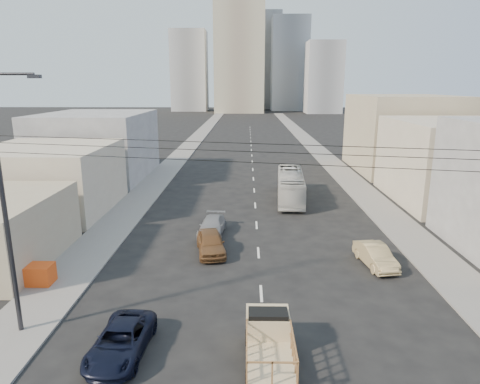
{
  "coord_description": "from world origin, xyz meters",
  "views": [
    {
      "loc": [
        -0.84,
        -13.87,
        11.39
      ],
      "look_at": [
        -1.34,
        17.4,
        3.5
      ],
      "focal_mm": 32.0,
      "sensor_mm": 36.0,
      "label": 1
    }
  ],
  "objects_px": {
    "navy_pickup": "(121,341)",
    "sedan_grey": "(212,226)",
    "sedan_brown": "(211,243)",
    "flatbed_pickup": "(269,340)",
    "crate_stack": "(37,274)",
    "sedan_tan": "(375,256)",
    "streetlamp_left": "(6,201)",
    "city_bus": "(290,186)"
  },
  "relations": [
    {
      "from": "sedan_tan",
      "to": "crate_stack",
      "type": "distance_m",
      "value": 20.72
    },
    {
      "from": "flatbed_pickup",
      "to": "sedan_tan",
      "type": "distance_m",
      "value": 12.49
    },
    {
      "from": "sedan_brown",
      "to": "crate_stack",
      "type": "xyz_separation_m",
      "value": [
        -9.69,
        -5.04,
        -0.07
      ]
    },
    {
      "from": "sedan_tan",
      "to": "streetlamp_left",
      "type": "height_order",
      "value": "streetlamp_left"
    },
    {
      "from": "sedan_grey",
      "to": "crate_stack",
      "type": "distance_m",
      "value": 13.03
    },
    {
      "from": "sedan_grey",
      "to": "flatbed_pickup",
      "type": "bearing_deg",
      "value": -73.02
    },
    {
      "from": "city_bus",
      "to": "crate_stack",
      "type": "height_order",
      "value": "city_bus"
    },
    {
      "from": "sedan_brown",
      "to": "streetlamp_left",
      "type": "height_order",
      "value": "streetlamp_left"
    },
    {
      "from": "sedan_tan",
      "to": "sedan_grey",
      "type": "xyz_separation_m",
      "value": [
        -11.01,
        5.84,
        -0.03
      ]
    },
    {
      "from": "navy_pickup",
      "to": "sedan_grey",
      "type": "distance_m",
      "value": 15.68
    },
    {
      "from": "sedan_brown",
      "to": "crate_stack",
      "type": "distance_m",
      "value": 10.92
    },
    {
      "from": "navy_pickup",
      "to": "sedan_grey",
      "type": "relative_size",
      "value": 1.03
    },
    {
      "from": "city_bus",
      "to": "sedan_grey",
      "type": "distance_m",
      "value": 12.58
    },
    {
      "from": "navy_pickup",
      "to": "city_bus",
      "type": "height_order",
      "value": "city_bus"
    },
    {
      "from": "streetlamp_left",
      "to": "crate_stack",
      "type": "distance_m",
      "value": 7.67
    },
    {
      "from": "streetlamp_left",
      "to": "sedan_grey",
      "type": "bearing_deg",
      "value": 60.26
    },
    {
      "from": "flatbed_pickup",
      "to": "crate_stack",
      "type": "distance_m",
      "value": 14.85
    },
    {
      "from": "sedan_brown",
      "to": "sedan_grey",
      "type": "relative_size",
      "value": 0.99
    },
    {
      "from": "navy_pickup",
      "to": "city_bus",
      "type": "xyz_separation_m",
      "value": [
        9.82,
        25.79,
        0.83
      ]
    },
    {
      "from": "sedan_tan",
      "to": "sedan_brown",
      "type": "bearing_deg",
      "value": 161.14
    },
    {
      "from": "sedan_grey",
      "to": "city_bus",
      "type": "bearing_deg",
      "value": 59.63
    },
    {
      "from": "sedan_grey",
      "to": "crate_stack",
      "type": "bearing_deg",
      "value": -132.51
    },
    {
      "from": "sedan_grey",
      "to": "sedan_tan",
      "type": "bearing_deg",
      "value": -23.84
    },
    {
      "from": "crate_stack",
      "to": "sedan_grey",
      "type": "bearing_deg",
      "value": 43.37
    },
    {
      "from": "navy_pickup",
      "to": "streetlamp_left",
      "type": "xyz_separation_m",
      "value": [
        -5.16,
        1.67,
        5.79
      ]
    },
    {
      "from": "navy_pickup",
      "to": "streetlamp_left",
      "type": "relative_size",
      "value": 0.39
    },
    {
      "from": "sedan_brown",
      "to": "streetlamp_left",
      "type": "relative_size",
      "value": 0.37
    },
    {
      "from": "sedan_tan",
      "to": "crate_stack",
      "type": "relative_size",
      "value": 2.33
    },
    {
      "from": "navy_pickup",
      "to": "sedan_tan",
      "type": "xyz_separation_m",
      "value": [
        13.72,
        9.61,
        0.04
      ]
    },
    {
      "from": "city_bus",
      "to": "sedan_tan",
      "type": "distance_m",
      "value": 16.67
    },
    {
      "from": "flatbed_pickup",
      "to": "crate_stack",
      "type": "relative_size",
      "value": 2.45
    },
    {
      "from": "sedan_brown",
      "to": "navy_pickup",
      "type": "bearing_deg",
      "value": -114.05
    },
    {
      "from": "city_bus",
      "to": "streetlamp_left",
      "type": "xyz_separation_m",
      "value": [
        -14.98,
        -24.12,
        4.96
      ]
    },
    {
      "from": "sedan_tan",
      "to": "navy_pickup",
      "type": "bearing_deg",
      "value": -153.7
    },
    {
      "from": "navy_pickup",
      "to": "flatbed_pickup",
      "type": "bearing_deg",
      "value": -1.24
    },
    {
      "from": "sedan_tan",
      "to": "crate_stack",
      "type": "height_order",
      "value": "sedan_tan"
    },
    {
      "from": "sedan_brown",
      "to": "flatbed_pickup",
      "type": "bearing_deg",
      "value": -83.92
    },
    {
      "from": "sedan_brown",
      "to": "city_bus",
      "type": "bearing_deg",
      "value": 54.37
    },
    {
      "from": "flatbed_pickup",
      "to": "sedan_tan",
      "type": "height_order",
      "value": "flatbed_pickup"
    },
    {
      "from": "sedan_tan",
      "to": "streetlamp_left",
      "type": "relative_size",
      "value": 0.35
    },
    {
      "from": "sedan_brown",
      "to": "sedan_grey",
      "type": "bearing_deg",
      "value": 83.31
    },
    {
      "from": "navy_pickup",
      "to": "city_bus",
      "type": "relative_size",
      "value": 0.44
    }
  ]
}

